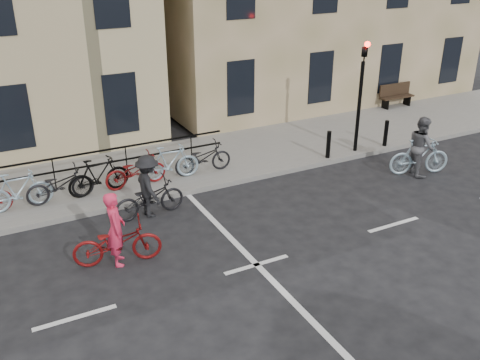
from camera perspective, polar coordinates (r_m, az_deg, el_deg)
name	(u,v)px	position (r m, az deg, el deg)	size (l,w,h in m)	color
ground	(257,265)	(12.12, 1.79, -9.03)	(120.00, 120.00, 0.00)	black
sidewalk	(31,194)	(16.24, -21.44, -1.40)	(46.00, 4.00, 0.15)	slate
traffic_light	(361,83)	(17.77, 12.82, 10.03)	(0.18, 0.30, 3.90)	black
bollard_east	(328,145)	(17.53, 9.41, 3.75)	(0.14, 0.14, 0.90)	black
bollard_west	(386,133)	(19.00, 15.29, 4.83)	(0.14, 0.14, 0.90)	black
bench	(396,94)	(23.77, 16.28, 8.77)	(1.60, 0.41, 0.97)	black
parked_bikes	(59,184)	(15.20, -18.70, -0.37)	(10.40, 1.23, 1.05)	black
cyclist_pink	(117,239)	(12.20, -13.01, -6.17)	(2.05, 1.08, 1.74)	maroon
cyclist_grey	(420,151)	(17.24, 18.67, 2.91)	(1.97, 1.13, 1.84)	#98B5C8
cyclist_dark	(149,192)	(14.05, -9.71, -1.31)	(1.93, 1.13, 1.69)	black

